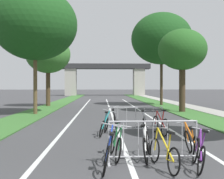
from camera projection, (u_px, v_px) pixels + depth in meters
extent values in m
cube|color=#386B2D|center=(56.00, 104.00, 29.15)|extent=(2.24, 65.01, 0.05)
cube|color=#386B2D|center=(159.00, 104.00, 29.54)|extent=(2.24, 65.01, 0.05)
cube|color=#9E9B93|center=(178.00, 104.00, 29.61)|extent=(1.69, 65.01, 0.08)
cube|color=silver|center=(111.00, 111.00, 21.56)|extent=(0.14, 37.61, 0.01)
cube|color=silver|center=(141.00, 111.00, 21.65)|extent=(0.14, 37.61, 0.01)
cube|color=silver|center=(80.00, 111.00, 21.48)|extent=(0.14, 37.61, 0.01)
cube|color=#2D2D30|center=(105.00, 66.00, 56.39)|extent=(17.63, 2.90, 0.96)
cube|color=#ADA89E|center=(71.00, 82.00, 56.18)|extent=(2.12, 2.40, 5.25)
cube|color=#ADA89E|center=(139.00, 82.00, 56.67)|extent=(2.12, 2.40, 5.25)
cylinder|color=brown|center=(35.00, 85.00, 18.82)|extent=(0.25, 0.25, 3.85)
ellipsoid|color=#194719|center=(35.00, 24.00, 18.77)|extent=(5.52, 5.52, 4.69)
cylinder|color=#4C3823|center=(48.00, 89.00, 26.40)|extent=(0.39, 0.39, 3.27)
ellipsoid|color=#38702D|center=(48.00, 54.00, 26.36)|extent=(4.10, 4.10, 3.48)
cylinder|color=#3D2D1E|center=(182.00, 90.00, 20.54)|extent=(0.44, 0.44, 3.20)
ellipsoid|color=#23561E|center=(182.00, 50.00, 20.50)|extent=(3.46, 3.46, 2.94)
cylinder|color=#3D2D1E|center=(161.00, 83.00, 27.74)|extent=(0.26, 0.26, 4.27)
ellipsoid|color=#194719|center=(161.00, 39.00, 27.69)|extent=(5.84, 5.84, 4.97)
cylinder|color=#ADADB2|center=(109.00, 143.00, 6.86)|extent=(0.04, 0.04, 1.05)
cube|color=#ADADB2|center=(109.00, 164.00, 6.87)|extent=(0.07, 0.44, 0.03)
cylinder|color=#ADADB2|center=(196.00, 142.00, 6.99)|extent=(0.04, 0.04, 1.05)
cube|color=#ADADB2|center=(196.00, 162.00, 6.99)|extent=(0.07, 0.44, 0.03)
cylinder|color=#ADADB2|center=(153.00, 121.00, 6.92)|extent=(2.14, 0.09, 0.04)
cylinder|color=#ADADB2|center=(153.00, 156.00, 6.93)|extent=(2.14, 0.09, 0.04)
cylinder|color=#ADADB2|center=(124.00, 139.00, 6.88)|extent=(0.02, 0.02, 0.87)
cylinder|color=#ADADB2|center=(138.00, 139.00, 6.90)|extent=(0.02, 0.02, 0.87)
cylinder|color=#ADADB2|center=(153.00, 138.00, 6.92)|extent=(0.02, 0.02, 0.87)
cylinder|color=#ADADB2|center=(168.00, 138.00, 6.94)|extent=(0.02, 0.02, 0.87)
cylinder|color=#ADADB2|center=(182.00, 138.00, 6.96)|extent=(0.02, 0.02, 0.87)
cylinder|color=#ADADB2|center=(109.00, 120.00, 11.44)|extent=(0.04, 0.04, 1.05)
cube|color=#ADADB2|center=(109.00, 133.00, 11.44)|extent=(0.06, 0.44, 0.03)
cylinder|color=#ADADB2|center=(162.00, 120.00, 11.51)|extent=(0.04, 0.04, 1.05)
cube|color=#ADADB2|center=(162.00, 132.00, 11.51)|extent=(0.06, 0.44, 0.03)
cylinder|color=#ADADB2|center=(136.00, 107.00, 11.47)|extent=(2.14, 0.05, 0.04)
cylinder|color=#ADADB2|center=(135.00, 128.00, 11.48)|extent=(2.14, 0.05, 0.04)
cylinder|color=#ADADB2|center=(118.00, 118.00, 11.45)|extent=(0.02, 0.02, 0.87)
cylinder|color=#ADADB2|center=(127.00, 118.00, 11.46)|extent=(0.02, 0.02, 0.87)
cylinder|color=#ADADB2|center=(136.00, 118.00, 11.47)|extent=(0.02, 0.02, 0.87)
cylinder|color=#ADADB2|center=(144.00, 118.00, 11.48)|extent=(0.02, 0.02, 0.87)
cylinder|color=#ADADB2|center=(153.00, 118.00, 11.49)|extent=(0.02, 0.02, 0.87)
torus|color=black|center=(145.00, 151.00, 6.84)|extent=(0.27, 0.67, 0.66)
torus|color=black|center=(148.00, 143.00, 7.85)|extent=(0.27, 0.67, 0.66)
cylinder|color=silver|center=(145.00, 135.00, 7.33)|extent=(0.18, 1.00, 0.61)
cylinder|color=silver|center=(145.00, 138.00, 7.13)|extent=(0.15, 0.10, 0.63)
cylinder|color=silver|center=(146.00, 151.00, 7.00)|extent=(0.11, 0.33, 0.08)
cylinder|color=silver|center=(146.00, 132.00, 7.83)|extent=(0.13, 0.07, 0.58)
cube|color=black|center=(143.00, 126.00, 7.10)|extent=(0.16, 0.26, 0.06)
cylinder|color=#99999E|center=(145.00, 122.00, 7.81)|extent=(0.45, 0.13, 0.09)
torus|color=black|center=(201.00, 161.00, 6.01)|extent=(0.29, 0.66, 0.63)
torus|color=black|center=(196.00, 150.00, 6.95)|extent=(0.29, 0.66, 0.63)
cylinder|color=#662884|center=(201.00, 144.00, 6.44)|extent=(0.33, 0.90, 0.56)
cylinder|color=#662884|center=(202.00, 145.00, 6.26)|extent=(0.16, 0.14, 0.64)
cylinder|color=#662884|center=(200.00, 160.00, 6.16)|extent=(0.08, 0.31, 0.07)
cylinder|color=#662884|center=(198.00, 140.00, 6.91)|extent=(0.13, 0.11, 0.53)
cube|color=black|center=(205.00, 131.00, 6.21)|extent=(0.16, 0.26, 0.07)
cylinder|color=#99999E|center=(201.00, 129.00, 6.87)|extent=(0.42, 0.11, 0.11)
torus|color=black|center=(106.00, 161.00, 5.93)|extent=(0.21, 0.66, 0.65)
torus|color=black|center=(107.00, 151.00, 6.89)|extent=(0.21, 0.66, 0.65)
cylinder|color=#1E389E|center=(110.00, 142.00, 6.38)|extent=(0.21, 0.94, 0.65)
cylinder|color=#1E389E|center=(109.00, 147.00, 6.20)|extent=(0.17, 0.12, 0.58)
cylinder|color=#1E389E|center=(106.00, 160.00, 6.08)|extent=(0.03, 0.31, 0.08)
cylinder|color=#1E389E|center=(110.00, 138.00, 6.87)|extent=(0.17, 0.10, 0.63)
cube|color=black|center=(112.00, 134.00, 6.16)|extent=(0.12, 0.24, 0.07)
cylinder|color=#99999E|center=(113.00, 125.00, 6.84)|extent=(0.53, 0.05, 0.14)
torus|color=black|center=(165.00, 128.00, 10.64)|extent=(0.21, 0.68, 0.68)
torus|color=black|center=(155.00, 124.00, 11.68)|extent=(0.21, 0.68, 0.68)
cylinder|color=red|center=(161.00, 119.00, 11.14)|extent=(0.14, 1.03, 0.57)
cylinder|color=red|center=(163.00, 119.00, 10.94)|extent=(0.13, 0.11, 0.67)
cylinder|color=red|center=(163.00, 128.00, 10.81)|extent=(0.08, 0.34, 0.08)
cylinder|color=red|center=(156.00, 117.00, 11.66)|extent=(0.11, 0.08, 0.54)
cube|color=black|center=(164.00, 110.00, 10.90)|extent=(0.14, 0.25, 0.06)
cylinder|color=#99999E|center=(157.00, 111.00, 11.64)|extent=(0.49, 0.10, 0.08)
torus|color=black|center=(102.00, 129.00, 10.47)|extent=(0.29, 0.65, 0.63)
torus|color=black|center=(107.00, 125.00, 11.51)|extent=(0.29, 0.65, 0.63)
cylinder|color=#197A7F|center=(106.00, 119.00, 10.95)|extent=(0.35, 0.99, 0.61)
cylinder|color=#197A7F|center=(105.00, 121.00, 10.75)|extent=(0.17, 0.15, 0.64)
cylinder|color=#197A7F|center=(103.00, 129.00, 10.64)|extent=(0.08, 0.34, 0.07)
cylinder|color=#197A7F|center=(108.00, 118.00, 11.47)|extent=(0.16, 0.12, 0.58)
cube|color=black|center=(107.00, 112.00, 10.70)|extent=(0.15, 0.26, 0.07)
cylinder|color=#99999E|center=(110.00, 111.00, 11.43)|extent=(0.54, 0.13, 0.14)
torus|color=black|center=(115.00, 124.00, 11.41)|extent=(0.21, 0.71, 0.70)
torus|color=black|center=(116.00, 121.00, 12.46)|extent=(0.21, 0.71, 0.70)
cylinder|color=black|center=(114.00, 115.00, 11.91)|extent=(0.10, 1.03, 0.65)
cylinder|color=black|center=(114.00, 117.00, 11.71)|extent=(0.17, 0.12, 0.63)
cylinder|color=black|center=(116.00, 125.00, 11.58)|extent=(0.06, 0.34, 0.08)
cylinder|color=black|center=(114.00, 114.00, 12.44)|extent=(0.16, 0.08, 0.62)
cube|color=black|center=(113.00, 110.00, 11.67)|extent=(0.12, 0.25, 0.07)
cylinder|color=#99999E|center=(113.00, 107.00, 12.41)|extent=(0.51, 0.06, 0.12)
torus|color=black|center=(198.00, 149.00, 7.09)|extent=(0.20, 0.65, 0.64)
torus|color=black|center=(188.00, 142.00, 8.04)|extent=(0.20, 0.65, 0.64)
cylinder|color=orange|center=(191.00, 134.00, 7.54)|extent=(0.11, 0.94, 0.60)
cylinder|color=orange|center=(193.00, 138.00, 7.36)|extent=(0.16, 0.11, 0.55)
cylinder|color=orange|center=(196.00, 149.00, 7.24)|extent=(0.05, 0.31, 0.08)
cylinder|color=orange|center=(186.00, 132.00, 8.02)|extent=(0.15, 0.09, 0.58)
cube|color=black|center=(192.00, 128.00, 7.32)|extent=(0.12, 0.25, 0.07)
cylinder|color=#99999E|center=(185.00, 122.00, 7.99)|extent=(0.45, 0.05, 0.11)
torus|color=black|center=(113.00, 142.00, 7.99)|extent=(0.20, 0.65, 0.64)
torus|color=black|center=(118.00, 150.00, 6.97)|extent=(0.20, 0.65, 0.64)
cylinder|color=#1E7238|center=(117.00, 134.00, 7.50)|extent=(0.22, 1.00, 0.62)
cylinder|color=#1E7238|center=(116.00, 134.00, 7.70)|extent=(0.15, 0.13, 0.65)
cylinder|color=#1E7238|center=(114.00, 144.00, 7.82)|extent=(0.05, 0.33, 0.07)
cylinder|color=#1E7238|center=(120.00, 138.00, 6.99)|extent=(0.14, 0.10, 0.60)
cube|color=black|center=(118.00, 122.00, 7.74)|extent=(0.13, 0.25, 0.07)
cylinder|color=#99999E|center=(122.00, 126.00, 7.02)|extent=(0.49, 0.07, 0.11)
torus|color=black|center=(174.00, 162.00, 5.99)|extent=(0.21, 0.61, 0.60)
torus|color=black|center=(155.00, 150.00, 7.06)|extent=(0.21, 0.61, 0.60)
cylinder|color=gold|center=(165.00, 143.00, 6.50)|extent=(0.18, 1.06, 0.60)
cylinder|color=gold|center=(169.00, 146.00, 6.30)|extent=(0.12, 0.11, 0.61)
cylinder|color=gold|center=(170.00, 161.00, 6.16)|extent=(0.10, 0.35, 0.07)
cylinder|color=gold|center=(156.00, 139.00, 7.04)|extent=(0.11, 0.08, 0.57)
cube|color=black|center=(171.00, 133.00, 6.26)|extent=(0.15, 0.26, 0.06)
cylinder|color=#99999E|center=(157.00, 128.00, 7.02)|extent=(0.54, 0.13, 0.08)
torus|color=black|center=(144.00, 125.00, 11.44)|extent=(0.22, 0.63, 0.62)
torus|color=black|center=(145.00, 122.00, 12.39)|extent=(0.22, 0.63, 0.62)
cylinder|color=#B7B7BC|center=(144.00, 118.00, 11.89)|extent=(0.16, 0.94, 0.54)
cylinder|color=#B7B7BC|center=(144.00, 118.00, 11.71)|extent=(0.13, 0.10, 0.60)
cylinder|color=#B7B7BC|center=(144.00, 125.00, 11.59)|extent=(0.09, 0.31, 0.07)
cylinder|color=#B7B7BC|center=(144.00, 117.00, 12.37)|extent=(0.11, 0.08, 0.51)
cube|color=black|center=(143.00, 111.00, 11.68)|extent=(0.15, 0.26, 0.06)
cylinder|color=#99999E|center=(144.00, 111.00, 12.35)|extent=(0.50, 0.13, 0.08)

